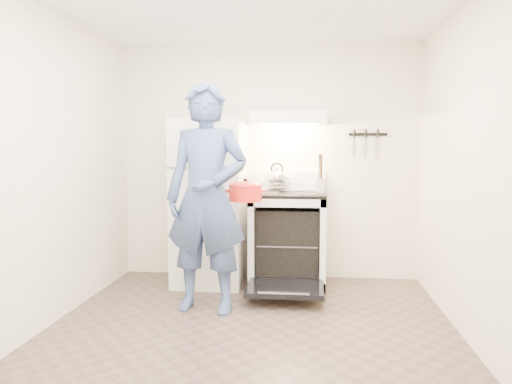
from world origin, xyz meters
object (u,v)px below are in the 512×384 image
refrigerator (210,202)px  tea_kettle (277,177)px  person (207,198)px  stove_body (288,240)px  dutch_oven (245,193)px

refrigerator → tea_kettle: 0.76m
refrigerator → person: bearing=-80.2°
stove_body → dutch_oven: 0.95m
stove_body → tea_kettle: bearing=122.3°
tea_kettle → dutch_oven: 0.93m
refrigerator → stove_body: 0.90m
tea_kettle → refrigerator: bearing=-161.1°
person → refrigerator: bearing=106.0°
stove_body → person: bearing=-126.4°
person → tea_kettle: bearing=70.6°
refrigerator → tea_kettle: (0.68, 0.23, 0.25)m
stove_body → person: (-0.66, -0.90, 0.52)m
tea_kettle → dutch_oven: bearing=-103.7°
refrigerator → dutch_oven: (0.46, -0.67, 0.16)m
stove_body → person: 1.23m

